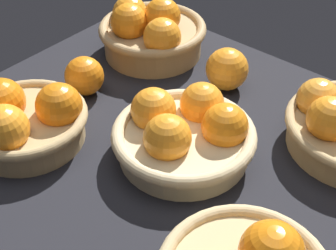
% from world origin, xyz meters
% --- Properties ---
extents(market_tray, '(0.84, 0.72, 0.03)m').
position_xyz_m(market_tray, '(0.00, 0.00, 0.01)').
color(market_tray, black).
rests_on(market_tray, ground).
extents(basket_center, '(0.24, 0.24, 0.10)m').
position_xyz_m(basket_center, '(0.01, 0.01, 0.07)').
color(basket_center, '#D3BC8C').
rests_on(basket_center, market_tray).
extents(basket_near_left, '(0.21, 0.21, 0.11)m').
position_xyz_m(basket_near_left, '(-0.21, -0.14, 0.07)').
color(basket_near_left, tan).
rests_on(basket_near_left, market_tray).
extents(basket_far_left, '(0.22, 0.22, 0.12)m').
position_xyz_m(basket_far_left, '(-0.24, 0.20, 0.08)').
color(basket_far_left, tan).
rests_on(basket_far_left, market_tray).
extents(loose_orange_front_gap, '(0.08, 0.08, 0.08)m').
position_xyz_m(loose_orange_front_gap, '(-0.04, 0.20, 0.07)').
color(loose_orange_front_gap, orange).
rests_on(loose_orange_front_gap, market_tray).
extents(loose_orange_side_gap, '(0.07, 0.07, 0.07)m').
position_xyz_m(loose_orange_side_gap, '(-0.24, 0.01, 0.07)').
color(loose_orange_side_gap, orange).
rests_on(loose_orange_side_gap, market_tray).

